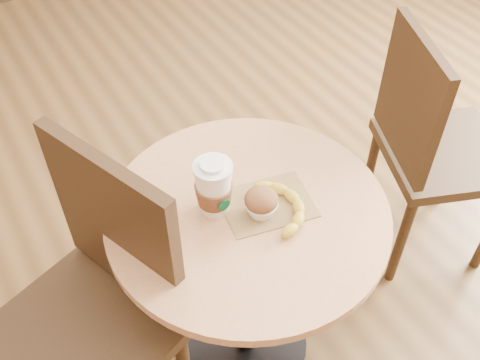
{
  "coord_description": "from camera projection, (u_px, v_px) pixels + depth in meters",
  "views": [
    {
      "loc": [
        -0.62,
        -0.95,
        1.89
      ],
      "look_at": [
        -0.09,
        -0.07,
        0.83
      ],
      "focal_mm": 42.0,
      "sensor_mm": 36.0,
      "label": 1
    }
  ],
  "objects": [
    {
      "name": "cafe_table",
      "position": [
        247.0,
        253.0,
        1.65
      ],
      "size": [
        0.77,
        0.77,
        0.75
      ],
      "color": "black",
      "rests_on": "ground"
    },
    {
      "name": "chair_left",
      "position": [
        93.0,
        311.0,
        1.5
      ],
      "size": [
        0.58,
        0.58,
        1.03
      ],
      "rotation": [
        0.0,
        0.0,
        -1.22
      ],
      "color": "#362413",
      "rests_on": "ground"
    },
    {
      "name": "chair_right",
      "position": [
        430.0,
        145.0,
        2.01
      ],
      "size": [
        0.56,
        0.56,
        0.98
      ],
      "rotation": [
        0.0,
        0.0,
        1.2
      ],
      "color": "#362413",
      "rests_on": "ground"
    },
    {
      "name": "kraft_bag",
      "position": [
        267.0,
        204.0,
        1.52
      ],
      "size": [
        0.27,
        0.22,
        0.0
      ],
      "primitive_type": "cube",
      "rotation": [
        0.0,
        0.0,
        -0.2
      ],
      "color": "olive",
      "rests_on": "cafe_table"
    },
    {
      "name": "coffee_cup",
      "position": [
        214.0,
        189.0,
        1.46
      ],
      "size": [
        0.1,
        0.1,
        0.17
      ],
      "rotation": [
        0.0,
        0.0,
        0.05
      ],
      "color": "white",
      "rests_on": "cafe_table"
    },
    {
      "name": "muffin",
      "position": [
        261.0,
        203.0,
        1.47
      ],
      "size": [
        0.09,
        0.09,
        0.08
      ],
      "color": "white",
      "rests_on": "kraft_bag"
    },
    {
      "name": "banana",
      "position": [
        283.0,
        204.0,
        1.5
      ],
      "size": [
        0.18,
        0.25,
        0.03
      ],
      "primitive_type": null,
      "rotation": [
        0.0,
        0.0,
        -0.25
      ],
      "color": "gold",
      "rests_on": "kraft_bag"
    }
  ]
}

